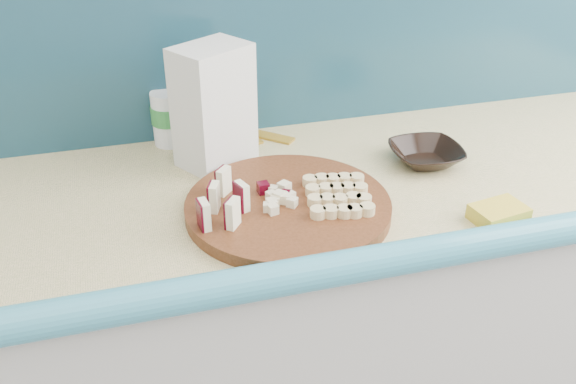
% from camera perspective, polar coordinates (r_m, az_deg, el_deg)
% --- Properties ---
extents(kitchen_counter, '(2.20, 0.63, 0.91)m').
position_cam_1_polar(kitchen_counter, '(1.57, -1.66, -14.01)').
color(kitchen_counter, beige).
rests_on(kitchen_counter, ground).
extents(backsplash, '(2.20, 0.02, 0.50)m').
position_cam_1_polar(backsplash, '(1.46, -4.96, 14.53)').
color(backsplash, teal).
rests_on(backsplash, kitchen_counter).
extents(cutting_board, '(0.45, 0.45, 0.02)m').
position_cam_1_polar(cutting_board, '(1.21, 0.00, -1.32)').
color(cutting_board, '#43220E').
rests_on(cutting_board, kitchen_counter).
extents(apple_wedges, '(0.10, 0.15, 0.05)m').
position_cam_1_polar(apple_wedges, '(1.16, -5.81, -0.73)').
color(apple_wedges, '#FCF5CA').
rests_on(apple_wedges, cutting_board).
extents(apple_chunks, '(0.07, 0.07, 0.02)m').
position_cam_1_polar(apple_chunks, '(1.19, -1.17, -0.46)').
color(apple_chunks, '#FFEFCB').
rests_on(apple_chunks, cutting_board).
extents(banana_slices, '(0.14, 0.16, 0.02)m').
position_cam_1_polar(banana_slices, '(1.21, 4.50, -0.28)').
color(banana_slices, beige).
rests_on(banana_slices, cutting_board).
extents(brown_bowl, '(0.16, 0.16, 0.04)m').
position_cam_1_polar(brown_bowl, '(1.41, 12.16, 3.24)').
color(brown_bowl, black).
rests_on(brown_bowl, kitchen_counter).
extents(flour_bag, '(0.18, 0.17, 0.26)m').
position_cam_1_polar(flour_bag, '(1.35, -6.63, 7.58)').
color(flour_bag, silver).
rests_on(flour_bag, kitchen_counter).
extents(canister, '(0.08, 0.08, 0.12)m').
position_cam_1_polar(canister, '(1.47, -10.60, 6.56)').
color(canister, white).
rests_on(canister, kitchen_counter).
extents(sponge, '(0.11, 0.08, 0.03)m').
position_cam_1_polar(sponge, '(1.24, 18.21, -1.83)').
color(sponge, yellow).
rests_on(sponge, kitchen_counter).
extents(banana_peel, '(0.21, 0.17, 0.01)m').
position_cam_1_polar(banana_peel, '(1.51, -4.17, 5.05)').
color(banana_peel, '#B79223').
rests_on(banana_peel, kitchen_counter).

